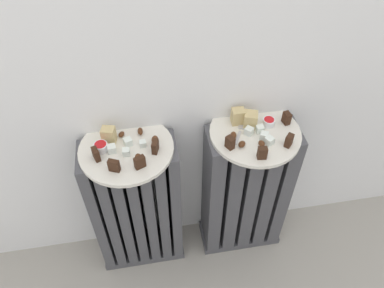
{
  "coord_description": "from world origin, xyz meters",
  "views": [
    {
      "loc": [
        -0.14,
        -0.51,
        1.42
      ],
      "look_at": [
        0.0,
        0.28,
        0.58
      ],
      "focal_mm": 35.89,
      "sensor_mm": 36.0,
      "label": 1
    }
  ],
  "objects_px": {
    "radiator_left": "(137,208)",
    "radiator_right": "(245,193)",
    "fork": "(240,132)",
    "jam_bowl_left": "(101,147)",
    "jam_bowl_right": "(269,122)",
    "plate_left": "(126,149)",
    "plate_right": "(255,133)"
  },
  "relations": [
    {
      "from": "jam_bowl_left",
      "to": "jam_bowl_right",
      "type": "bearing_deg",
      "value": 2.24
    },
    {
      "from": "jam_bowl_left",
      "to": "radiator_left",
      "type": "bearing_deg",
      "value": -2.74
    },
    {
      "from": "jam_bowl_right",
      "to": "plate_right",
      "type": "bearing_deg",
      "value": -154.01
    },
    {
      "from": "radiator_right",
      "to": "fork",
      "type": "distance_m",
      "value": 0.32
    },
    {
      "from": "plate_left",
      "to": "plate_right",
      "type": "relative_size",
      "value": 1.0
    },
    {
      "from": "fork",
      "to": "radiator_right",
      "type": "bearing_deg",
      "value": -5.32
    },
    {
      "from": "jam_bowl_left",
      "to": "fork",
      "type": "distance_m",
      "value": 0.41
    },
    {
      "from": "radiator_right",
      "to": "plate_left",
      "type": "bearing_deg",
      "value": 180.0
    },
    {
      "from": "radiator_right",
      "to": "jam_bowl_left",
      "type": "bearing_deg",
      "value": 179.58
    },
    {
      "from": "jam_bowl_left",
      "to": "jam_bowl_right",
      "type": "distance_m",
      "value": 0.51
    },
    {
      "from": "plate_left",
      "to": "radiator_left",
      "type": "bearing_deg",
      "value": 135.0
    },
    {
      "from": "plate_left",
      "to": "jam_bowl_left",
      "type": "distance_m",
      "value": 0.07
    },
    {
      "from": "plate_right",
      "to": "jam_bowl_left",
      "type": "relative_size",
      "value": 6.78
    },
    {
      "from": "jam_bowl_left",
      "to": "radiator_right",
      "type": "bearing_deg",
      "value": -0.42
    },
    {
      "from": "radiator_right",
      "to": "jam_bowl_left",
      "type": "distance_m",
      "value": 0.56
    },
    {
      "from": "plate_left",
      "to": "jam_bowl_right",
      "type": "bearing_deg",
      "value": 3.04
    },
    {
      "from": "plate_left",
      "to": "radiator_right",
      "type": "bearing_deg",
      "value": -0.0
    },
    {
      "from": "radiator_right",
      "to": "jam_bowl_right",
      "type": "relative_size",
      "value": 15.76
    },
    {
      "from": "jam_bowl_left",
      "to": "fork",
      "type": "bearing_deg",
      "value": 0.15
    },
    {
      "from": "jam_bowl_left",
      "to": "fork",
      "type": "height_order",
      "value": "jam_bowl_left"
    },
    {
      "from": "radiator_left",
      "to": "fork",
      "type": "distance_m",
      "value": 0.47
    },
    {
      "from": "plate_left",
      "to": "plate_right",
      "type": "xyz_separation_m",
      "value": [
        0.39,
        0.0,
        0.0
      ]
    },
    {
      "from": "jam_bowl_right",
      "to": "fork",
      "type": "bearing_deg",
      "value": -168.78
    },
    {
      "from": "radiator_left",
      "to": "fork",
      "type": "bearing_deg",
      "value": 0.74
    },
    {
      "from": "radiator_left",
      "to": "radiator_right",
      "type": "height_order",
      "value": "same"
    },
    {
      "from": "plate_left",
      "to": "fork",
      "type": "height_order",
      "value": "fork"
    },
    {
      "from": "jam_bowl_right",
      "to": "fork",
      "type": "relative_size",
      "value": 0.43
    },
    {
      "from": "radiator_right",
      "to": "jam_bowl_left",
      "type": "xyz_separation_m",
      "value": [
        -0.46,
        0.0,
        0.32
      ]
    },
    {
      "from": "plate_left",
      "to": "jam_bowl_left",
      "type": "bearing_deg",
      "value": 177.26
    },
    {
      "from": "plate_left",
      "to": "jam_bowl_left",
      "type": "relative_size",
      "value": 6.78
    },
    {
      "from": "plate_right",
      "to": "fork",
      "type": "xyz_separation_m",
      "value": [
        -0.05,
        0.0,
        0.01
      ]
    },
    {
      "from": "fork",
      "to": "jam_bowl_right",
      "type": "bearing_deg",
      "value": 11.22
    }
  ]
}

